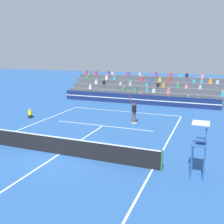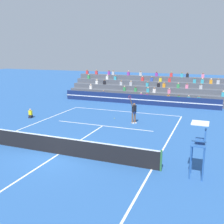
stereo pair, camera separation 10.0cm
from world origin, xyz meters
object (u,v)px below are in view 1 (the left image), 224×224
object	(u,v)px
umpire_chair	(200,143)
tennis_player	(134,112)
ball_kid_courtside	(30,114)
tennis_ball	(114,118)

from	to	relation	value
umpire_chair	tennis_player	distance (m)	9.82
ball_kid_courtside	tennis_player	xyz separation A→B (m)	(9.16, 1.62, 0.66)
tennis_player	tennis_ball	bearing A→B (deg)	156.98
umpire_chair	ball_kid_courtside	bearing A→B (deg)	156.50
umpire_chair	tennis_player	xyz separation A→B (m)	(-5.59, 8.04, -0.73)
umpire_chair	ball_kid_courtside	xyz separation A→B (m)	(-14.76, 6.42, -1.39)
tennis_player	tennis_ball	size ratio (longest dim) A/B	36.25
umpire_chair	tennis_ball	bearing A→B (deg)	130.64
tennis_player	umpire_chair	bearing A→B (deg)	-55.17
umpire_chair	tennis_ball	world-z (taller)	umpire_chair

